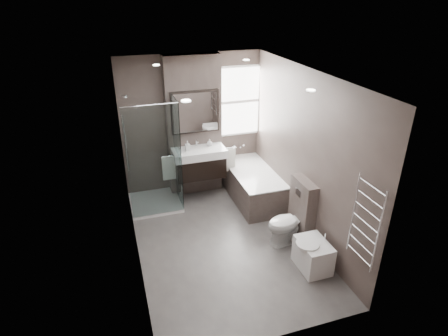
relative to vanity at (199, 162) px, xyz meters
name	(u,v)px	position (x,y,z in m)	size (l,w,h in m)	color
room	(223,167)	(0.00, -1.43, 0.56)	(2.70, 3.90, 2.70)	#514D4A
vanity_pier	(194,127)	(0.00, 0.35, 0.56)	(1.00, 0.25, 2.60)	#4F433E
vanity	(199,162)	(0.00, 0.00, 0.00)	(0.95, 0.47, 0.66)	black
mirror_cabinet	(195,112)	(0.00, 0.19, 0.89)	(0.86, 0.08, 0.76)	black
towel_left	(169,168)	(-0.56, -0.02, -0.02)	(0.24, 0.06, 0.44)	silver
towel_right	(229,160)	(0.56, -0.02, -0.02)	(0.24, 0.06, 0.44)	silver
shower_enclosure	(160,182)	(-0.75, -0.08, -0.25)	(0.90, 0.90, 2.00)	white
bathtub	(252,184)	(0.92, -0.33, -0.43)	(0.75, 1.60, 0.57)	#4F433E
window	(238,101)	(0.90, 0.45, 0.93)	(0.98, 0.06, 1.33)	white
toilet	(289,222)	(0.97, -1.74, -0.39)	(0.40, 0.70, 0.71)	white
cistern_box	(302,210)	(1.21, -1.68, -0.24)	(0.19, 0.55, 1.00)	#4F433E
bidet	(313,255)	(1.01, -2.39, -0.51)	(0.46, 0.53, 0.55)	white
towel_radiator	(366,223)	(1.25, -3.03, 0.38)	(0.03, 0.49, 1.10)	silver
soap_bottle_a	(188,146)	(-0.20, 0.00, 0.35)	(0.08, 0.08, 0.18)	white
soap_bottle_b	(210,142)	(0.23, 0.09, 0.32)	(0.10, 0.10, 0.13)	white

